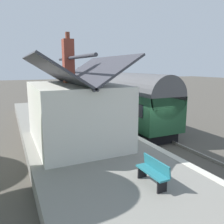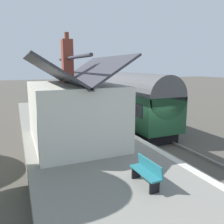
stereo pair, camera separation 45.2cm
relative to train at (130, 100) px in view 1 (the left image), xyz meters
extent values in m
plane|color=#4C473F|center=(-4.58, 0.90, -2.22)|extent=(160.00, 160.00, 0.00)
cube|color=gray|center=(-4.58, 4.95, -1.80)|extent=(32.00, 6.11, 0.83)
cube|color=beige|center=(-4.58, 2.08, -1.38)|extent=(32.00, 0.36, 0.02)
cube|color=gray|center=(-4.58, -0.72, -2.15)|extent=(52.00, 0.08, 0.14)
cube|color=gray|center=(-4.58, 0.72, -2.15)|extent=(52.00, 0.08, 0.14)
cube|color=black|center=(-0.01, 0.00, -1.87)|extent=(8.85, 2.29, 0.70)
cube|color=#1E4C2D|center=(-0.01, 0.00, -0.37)|extent=(9.62, 2.70, 2.30)
cylinder|color=#515154|center=(-0.01, 0.00, 0.78)|extent=(9.62, 2.65, 2.65)
cube|color=black|center=(-0.01, 1.36, -0.08)|extent=(8.18, 0.03, 0.80)
cylinder|color=black|center=(2.88, 0.00, -1.87)|extent=(0.70, 2.16, 0.70)
cylinder|color=black|center=(-2.89, 0.00, -1.87)|extent=(0.70, 2.16, 0.70)
cube|color=black|center=(4.83, 0.00, 0.03)|extent=(0.04, 2.16, 0.90)
cylinder|color=#F2EDCC|center=(4.85, 0.00, -0.94)|extent=(0.06, 0.24, 0.24)
cube|color=red|center=(4.89, 0.00, -1.40)|extent=(0.16, 2.56, 0.24)
cube|color=silver|center=(-3.88, 5.43, 0.15)|extent=(5.87, 4.18, 3.08)
cube|color=#38383F|center=(-3.88, 4.38, 2.35)|extent=(6.37, 2.35, 1.54)
cube|color=#38383F|center=(-3.88, 6.47, 2.35)|extent=(6.37, 2.35, 1.54)
cylinder|color=#38383F|center=(-3.88, 5.43, 3.01)|extent=(6.37, 0.16, 0.16)
cube|color=brown|center=(-2.82, 5.43, 2.85)|extent=(0.56, 0.56, 2.33)
cylinder|color=brown|center=(-2.82, 5.43, 4.19)|extent=(0.24, 0.24, 0.36)
cube|color=teal|center=(-3.24, 3.32, -0.34)|extent=(0.90, 0.06, 2.10)
cube|color=teal|center=(-4.64, 3.32, 0.31)|extent=(0.80, 0.05, 1.10)
cube|color=teal|center=(-1.84, 3.32, 0.31)|extent=(0.80, 0.05, 1.10)
cube|color=#26727F|center=(2.44, 4.08, -0.94)|extent=(1.41, 0.43, 0.06)
cube|color=#26727F|center=(2.44, 3.90, -0.71)|extent=(1.40, 0.13, 0.40)
cube|color=black|center=(1.88, 4.07, -1.17)|extent=(0.07, 0.36, 0.44)
cube|color=black|center=(3.00, 4.09, -1.17)|extent=(0.07, 0.36, 0.44)
cube|color=#26727F|center=(-9.47, 4.39, -0.94)|extent=(1.41, 0.44, 0.06)
cube|color=#26727F|center=(-9.47, 4.21, -0.71)|extent=(1.40, 0.15, 0.40)
cube|color=black|center=(-10.03, 4.37, -1.17)|extent=(0.07, 0.36, 0.44)
cube|color=black|center=(-8.91, 4.40, -1.17)|extent=(0.07, 0.36, 0.44)
cube|color=#9E5138|center=(1.35, 3.41, -1.21)|extent=(0.99, 0.32, 0.36)
ellipsoid|color=olive|center=(1.35, 3.41, -0.92)|extent=(0.89, 0.29, 0.29)
cube|color=black|center=(0.64, 4.73, -1.24)|extent=(0.84, 0.32, 0.30)
ellipsoid|color=#2D7233|center=(0.64, 4.73, -0.97)|extent=(0.76, 0.29, 0.29)
cone|color=black|center=(5.55, 2.81, -1.23)|extent=(0.51, 0.51, 0.32)
cylinder|color=black|center=(5.55, 2.81, -1.36)|extent=(0.28, 0.28, 0.06)
ellipsoid|color=#3D8438|center=(5.55, 2.81, -0.88)|extent=(0.55, 0.55, 0.54)
cone|color=#BD2E4F|center=(5.55, 2.81, -0.69)|extent=(0.13, 0.13, 0.22)
cube|color=gray|center=(3.79, 2.98, -1.21)|extent=(1.02, 0.32, 0.36)
ellipsoid|color=#2D7233|center=(3.79, 2.98, -0.92)|extent=(0.92, 0.29, 0.29)
cylinder|color=black|center=(4.59, 2.66, 0.35)|extent=(0.10, 0.10, 3.49)
cylinder|color=black|center=(4.59, 2.66, 1.95)|extent=(0.05, 0.50, 0.05)
cube|color=beige|center=(4.59, 2.66, 2.24)|extent=(0.24, 0.24, 0.32)
cone|color=black|center=(4.59, 2.66, 2.46)|extent=(0.32, 0.32, 0.14)
camera|label=1|loc=(-15.41, 8.60, 2.55)|focal=36.59mm
camera|label=2|loc=(-15.59, 8.18, 2.55)|focal=36.59mm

